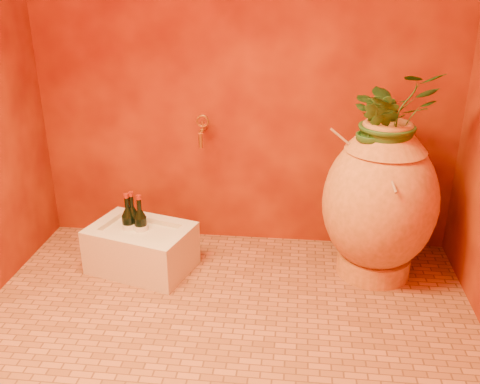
# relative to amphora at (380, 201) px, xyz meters

# --- Properties ---
(floor) EXTENTS (2.50, 2.50, 0.00)m
(floor) POSITION_rel_amphora_xyz_m (-0.78, -0.65, -0.44)
(floor) COLOR #9A5732
(floor) RESTS_ON ground
(wall_back) EXTENTS (2.50, 0.02, 2.50)m
(wall_back) POSITION_rel_amphora_xyz_m (-0.78, 0.35, 0.81)
(wall_back) COLOR #540C04
(wall_back) RESTS_ON ground
(amphora) EXTENTS (0.81, 0.81, 0.89)m
(amphora) POSITION_rel_amphora_xyz_m (0.00, 0.00, 0.00)
(amphora) COLOR #CF7F3A
(amphora) RESTS_ON floor
(stone_basin) EXTENTS (0.64, 0.53, 0.26)m
(stone_basin) POSITION_rel_amphora_xyz_m (-1.32, -0.10, -0.32)
(stone_basin) COLOR beige
(stone_basin) RESTS_ON floor
(wine_bottle_a) EXTENTS (0.08, 0.08, 0.31)m
(wine_bottle_a) POSITION_rel_amphora_xyz_m (-1.38, -0.05, -0.19)
(wine_bottle_a) COLOR black
(wine_bottle_a) RESTS_ON stone_basin
(wine_bottle_b) EXTENTS (0.08, 0.08, 0.31)m
(wine_bottle_b) POSITION_rel_amphora_xyz_m (-1.40, -0.07, -0.19)
(wine_bottle_b) COLOR black
(wine_bottle_b) RESTS_ON stone_basin
(wine_bottle_c) EXTENTS (0.08, 0.08, 0.31)m
(wine_bottle_c) POSITION_rel_amphora_xyz_m (-1.32, -0.08, -0.19)
(wine_bottle_c) COLOR black
(wine_bottle_c) RESTS_ON stone_basin
(wall_tap) EXTENTS (0.08, 0.16, 0.18)m
(wall_tap) POSITION_rel_amphora_xyz_m (-1.02, 0.26, 0.30)
(wall_tap) COLOR #9F7224
(wall_tap) RESTS_ON wall_back
(plant_main) EXTENTS (0.55, 0.52, 0.49)m
(plant_main) POSITION_rel_amphora_xyz_m (0.01, 0.00, 0.47)
(plant_main) COLOR #214B1A
(plant_main) RESTS_ON amphora
(plant_side) EXTENTS (0.27, 0.27, 0.38)m
(plant_side) POSITION_rel_amphora_xyz_m (-0.06, -0.06, 0.42)
(plant_side) COLOR #214B1A
(plant_side) RESTS_ON amphora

